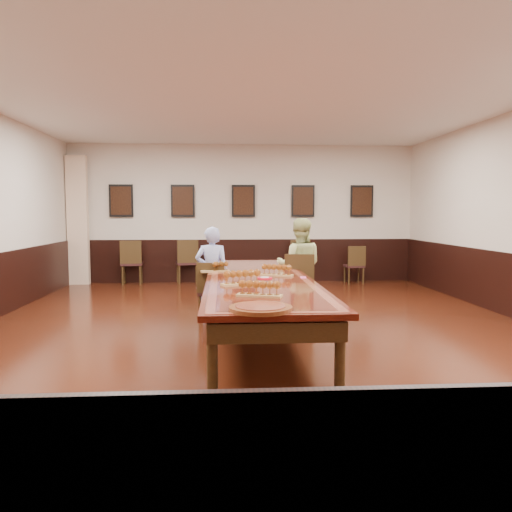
{
  "coord_description": "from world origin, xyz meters",
  "views": [
    {
      "loc": [
        -0.48,
        -6.7,
        1.63
      ],
      "look_at": [
        0.0,
        0.5,
        1.0
      ],
      "focal_mm": 35.0,
      "sensor_mm": 36.0,
      "label": 1
    }
  ],
  "objects": [
    {
      "name": "floor",
      "position": [
        0.0,
        0.0,
        -0.01
      ],
      "size": [
        8.0,
        10.0,
        0.02
      ],
      "primitive_type": "cube",
      "color": "black",
      "rests_on": "ground"
    },
    {
      "name": "ceiling",
      "position": [
        0.0,
        0.0,
        3.21
      ],
      "size": [
        8.0,
        10.0,
        0.02
      ],
      "primitive_type": "cube",
      "color": "white",
      "rests_on": "floor"
    },
    {
      "name": "wall_back",
      "position": [
        0.0,
        5.01,
        1.6
      ],
      "size": [
        8.0,
        0.02,
        3.2
      ],
      "primitive_type": "cube",
      "color": "beige",
      "rests_on": "floor"
    },
    {
      "name": "wall_front",
      "position": [
        0.0,
        -5.01,
        1.6
      ],
      "size": [
        8.0,
        0.02,
        3.2
      ],
      "primitive_type": "cube",
      "color": "beige",
      "rests_on": "floor"
    },
    {
      "name": "chair_man",
      "position": [
        -0.65,
        0.88,
        0.44
      ],
      "size": [
        0.44,
        0.47,
        0.89
      ],
      "primitive_type": null,
      "rotation": [
        0.0,
        0.0,
        3.09
      ],
      "color": "black",
      "rests_on": "floor"
    },
    {
      "name": "chair_woman",
      "position": [
        0.74,
        1.16,
        0.49
      ],
      "size": [
        0.53,
        0.57,
        0.98
      ],
      "primitive_type": null,
      "rotation": [
        0.0,
        0.0,
        2.99
      ],
      "color": "black",
      "rests_on": "floor"
    },
    {
      "name": "spare_chair_a",
      "position": [
        -2.55,
        4.75,
        0.5
      ],
      "size": [
        0.51,
        0.55,
        1.0
      ],
      "primitive_type": null,
      "rotation": [
        0.0,
        0.0,
        3.22
      ],
      "color": "black",
      "rests_on": "floor"
    },
    {
      "name": "spare_chair_b",
      "position": [
        -1.31,
        4.81,
        0.51
      ],
      "size": [
        0.56,
        0.6,
        1.01
      ],
      "primitive_type": null,
      "rotation": [
        0.0,
        0.0,
        3.33
      ],
      "color": "black",
      "rests_on": "floor"
    },
    {
      "name": "spare_chair_c",
      "position": [
        1.29,
        4.85,
        0.5
      ],
      "size": [
        0.5,
        0.54,
        1.0
      ],
      "primitive_type": null,
      "rotation": [
        0.0,
        0.0,
        3.21
      ],
      "color": "black",
      "rests_on": "floor"
    },
    {
      "name": "spare_chair_d",
      "position": [
        2.53,
        4.51,
        0.44
      ],
      "size": [
        0.43,
        0.47,
        0.87
      ],
      "primitive_type": null,
      "rotation": [
        0.0,
        0.0,
        3.19
      ],
      "color": "black",
      "rests_on": "floor"
    },
    {
      "name": "person_man",
      "position": [
        -0.65,
        0.97,
        0.71
      ],
      "size": [
        0.53,
        0.37,
        1.42
      ],
      "primitive_type": "imported",
      "rotation": [
        0.0,
        0.0,
        3.09
      ],
      "color": "#5369D1",
      "rests_on": "floor"
    },
    {
      "name": "person_woman",
      "position": [
        0.76,
        1.26,
        0.77
      ],
      "size": [
        0.85,
        0.71,
        1.54
      ],
      "primitive_type": "imported",
      "rotation": [
        0.0,
        0.0,
        2.99
      ],
      "color": "#CBD484",
      "rests_on": "floor"
    },
    {
      "name": "pink_phone",
      "position": [
        0.6,
        -0.09,
        0.76
      ],
      "size": [
        0.09,
        0.16,
        0.01
      ],
      "primitive_type": "cube",
      "rotation": [
        0.0,
        0.0,
        -0.1
      ],
      "color": "#FB5398",
      "rests_on": "conference_table"
    },
    {
      "name": "curtain",
      "position": [
        -3.75,
        4.82,
        1.45
      ],
      "size": [
        0.45,
        0.18,
        2.9
      ],
      "primitive_type": "cube",
      "color": "beige",
      "rests_on": "floor"
    },
    {
      "name": "wainscoting",
      "position": [
        0.0,
        0.0,
        0.5
      ],
      "size": [
        8.0,
        10.0,
        1.0
      ],
      "color": "black",
      "rests_on": "floor"
    },
    {
      "name": "conference_table",
      "position": [
        0.0,
        0.0,
        0.61
      ],
      "size": [
        1.4,
        5.0,
        0.76
      ],
      "color": "#320D08",
      "rests_on": "floor"
    },
    {
      "name": "posters",
      "position": [
        0.0,
        4.94,
        1.9
      ],
      "size": [
        6.14,
        0.04,
        0.74
      ],
      "color": "black",
      "rests_on": "wall_back"
    },
    {
      "name": "flight_a",
      "position": [
        -0.56,
        0.65,
        0.82
      ],
      "size": [
        0.44,
        0.22,
        0.16
      ],
      "color": "#AE8349",
      "rests_on": "conference_table"
    },
    {
      "name": "flight_b",
      "position": [
        0.26,
        0.11,
        0.83
      ],
      "size": [
        0.47,
        0.31,
        0.17
      ],
      "color": "#AE8349",
      "rests_on": "conference_table"
    },
    {
      "name": "flight_c",
      "position": [
        -0.25,
        -0.73,
        0.84
      ],
      "size": [
        0.53,
        0.34,
        0.19
      ],
      "color": "#AE8349",
      "rests_on": "conference_table"
    },
    {
      "name": "flight_d",
      "position": [
        -0.1,
        -1.58,
        0.83
      ],
      "size": [
        0.49,
        0.28,
        0.18
      ],
      "color": "#AE8349",
      "rests_on": "conference_table"
    },
    {
      "name": "red_plate_grp",
      "position": [
        0.07,
        -0.15,
        0.76
      ],
      "size": [
        0.21,
        0.21,
        0.03
      ],
      "color": "red",
      "rests_on": "conference_table"
    },
    {
      "name": "carved_platter",
      "position": [
        -0.14,
        -2.28,
        0.77
      ],
      "size": [
        0.71,
        0.71,
        0.05
      ],
      "color": "#522410",
      "rests_on": "conference_table"
    }
  ]
}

